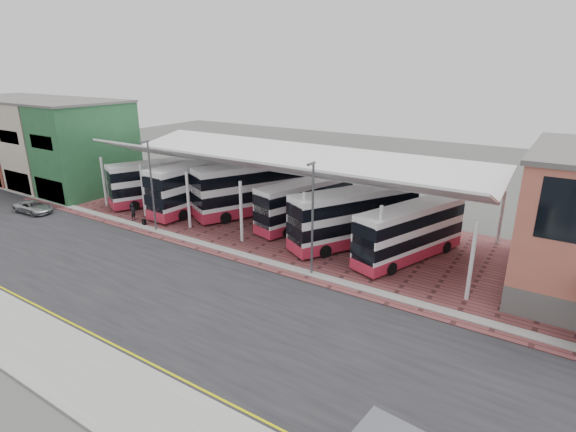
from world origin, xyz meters
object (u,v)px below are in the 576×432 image
object	(u,v)px
silver_car	(34,207)
pedestrian	(133,212)
bus_5	(410,233)
bus_4	(354,217)
bus_1	(201,185)
bus_2	(255,189)
bus_0	(163,182)
bus_3	(305,204)

from	to	relation	value
silver_car	pedestrian	xyz separation A→B (m)	(10.32, 3.85, 0.26)
bus_5	silver_car	world-z (taller)	bus_5
silver_car	bus_4	bearing A→B (deg)	-76.78
bus_1	bus_2	xyz separation A→B (m)	(5.55, 1.79, 0.06)
bus_1	pedestrian	bearing A→B (deg)	-111.14
bus_2	bus_0	bearing A→B (deg)	-141.25
bus_3	bus_4	world-z (taller)	bus_4
bus_0	silver_car	xyz separation A→B (m)	(-8.21, -9.57, -1.67)
bus_4	pedestrian	bearing A→B (deg)	-134.56
bus_2	silver_car	distance (m)	22.25
bus_1	bus_5	distance (m)	21.88
bus_2	pedestrian	bearing A→B (deg)	-109.91
silver_car	bus_0	bearing A→B (deg)	-45.39
bus_0	bus_4	distance (m)	22.04
bus_1	silver_car	bearing A→B (deg)	-139.45
bus_0	bus_1	size ratio (longest dim) A/B	0.92
bus_1	bus_4	size ratio (longest dim) A/B	1.09
bus_5	silver_car	size ratio (longest dim) A/B	2.38
bus_1	silver_car	xyz separation A→B (m)	(-13.12, -10.15, -1.86)
bus_1	pedestrian	world-z (taller)	bus_1
bus_5	silver_car	xyz separation A→B (m)	(-34.99, -9.45, -1.51)
bus_2	bus_3	bearing A→B (deg)	21.13
bus_3	pedestrian	xyz separation A→B (m)	(-14.36, -7.59, -1.24)
bus_0	bus_4	xyz separation A→B (m)	(22.04, 0.25, 0.05)
bus_0	silver_car	world-z (taller)	bus_0
bus_3	bus_4	distance (m)	5.81
bus_0	bus_2	distance (m)	10.73
bus_0	bus_1	world-z (taller)	bus_1
bus_1	bus_3	world-z (taller)	bus_1
bus_1	silver_car	size ratio (longest dim) A/B	2.76
silver_car	pedestrian	size ratio (longest dim) A/B	2.63
bus_1	bus_2	bearing A→B (deg)	20.73
bus_2	bus_5	bearing A→B (deg)	17.28
bus_2	bus_4	size ratio (longest dim) A/B	1.10
silver_car	pedestrian	world-z (taller)	pedestrian
bus_2	bus_3	size ratio (longest dim) A/B	1.17
bus_0	pedestrian	bearing A→B (deg)	-44.95
bus_1	bus_3	xyz separation A→B (m)	(11.56, 1.28, -0.36)
bus_5	bus_2	bearing A→B (deg)	-168.87
bus_2	bus_5	distance (m)	16.51
silver_car	bus_3	bearing A→B (deg)	-69.91
bus_4	bus_1	bearing A→B (deg)	-152.34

